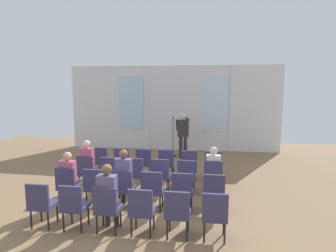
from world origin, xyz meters
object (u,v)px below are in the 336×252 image
chair_r1_c4 (187,174)px  chair_r2_c0 (68,184)px  chair_r1_c3 (161,173)px  chair_r3_c2 (107,206)px  chair_r1_c0 (87,170)px  chair_r3_c1 (74,204)px  chair_r0_c1 (123,161)px  audience_r2_c2 (124,176)px  audience_r3_c2 (108,194)px  chair_r1_c2 (135,172)px  chair_r2_c1 (95,185)px  chair_r2_c3 (153,188)px  chair_r1_c1 (111,171)px  chair_r3_c4 (178,211)px  chair_r2_c5 (214,191)px  chair_r0_c0 (102,160)px  chair_r1_c5 (213,176)px  speaker (183,132)px  chair_r3_c5 (215,213)px  chair_r3_c0 (41,202)px  audience_r1_c0 (88,162)px  chair_r3_c3 (142,208)px  audience_r1_c5 (213,168)px  chair_r0_c3 (167,162)px  chair_r0_c2 (144,161)px  mic_stand (173,148)px  chair_r0_c5 (213,164)px  chair_r2_c4 (183,190)px  chair_r0_c4 (189,163)px  chair_r2_c2 (124,186)px

chair_r1_c4 → chair_r2_c0: same height
chair_r1_c3 → chair_r3_c2: bearing=-107.5°
chair_r1_c0 → chair_r2_c0: same height
chair_r3_c1 → chair_r3_c2: (0.68, 0.00, 0.00)m
chair_r0_c1 → audience_r2_c2: (0.68, -2.07, 0.23)m
chair_r3_c2 → audience_r3_c2: 0.23m
chair_r1_c2 → chair_r2_c1: (-0.68, -1.07, 0.00)m
chair_r1_c3 → chair_r2_c3: size_ratio=1.00×
chair_r1_c1 → chair_r3_c4: same height
chair_r2_c5 → chair_r0_c0: bearing=147.5°
chair_r1_c5 → speaker: bearing=106.5°
chair_r3_c5 → chair_r3_c0: bearing=180.0°
chair_r1_c4 → chair_r0_c0: bearing=158.3°
audience_r1_c0 → chair_r3_c3: (2.03, -2.23, -0.21)m
audience_r1_c5 → chair_r1_c4: bearing=-172.9°
chair_r1_c3 → chair_r1_c5: same height
chair_r1_c2 → chair_r3_c2: size_ratio=1.00×
audience_r1_c0 → chair_r1_c3: bearing=-2.3°
chair_r0_c3 → chair_r2_c3: bearing=-90.0°
chair_r2_c1 → chair_r3_c4: (2.03, -1.07, 0.00)m
chair_r0_c3 → chair_r1_c0: (-2.03, -1.07, 0.00)m
chair_r1_c5 → chair_r2_c3: size_ratio=1.00×
speaker → chair_r0_c2: speaker is taller
chair_r2_c0 → audience_r3_c2: bearing=-36.3°
chair_r0_c3 → audience_r1_c0: audience_r1_c0 is taller
chair_r3_c0 → mic_stand: bearing=73.1°
chair_r1_c1 → audience_r2_c2: 1.23m
chair_r0_c5 → chair_r1_c2: size_ratio=1.00×
chair_r0_c3 → chair_r3_c4: (0.68, -3.22, 0.00)m
chair_r2_c4 → chair_r3_c5: (0.68, -1.07, 0.00)m
chair_r3_c5 → chair_r3_c1: bearing=180.0°
chair_r0_c4 → chair_r3_c4: 3.22m
chair_r2_c0 → audience_r3_c2: size_ratio=0.70×
chair_r1_c5 → chair_r1_c0: bearing=180.0°
speaker → mic_stand: size_ratio=1.11×
chair_r3_c2 → audience_r3_c2: size_ratio=0.70×
chair_r0_c2 → chair_r2_c5: (2.03, -2.15, 0.00)m
chair_r0_c2 → chair_r2_c4: same height
chair_r0_c3 → audience_r1_c0: size_ratio=0.70×
speaker → chair_r0_c2: 2.84m
audience_r1_c5 → chair_r2_c2: audience_r1_c5 is taller
chair_r2_c5 → chair_r3_c2: same height
chair_r0_c0 → chair_r0_c1: same height
chair_r0_c3 → chair_r2_c3: size_ratio=1.00×
chair_r1_c3 → audience_r2_c2: bearing=-124.1°
chair_r0_c2 → chair_r1_c4: bearing=-38.5°
chair_r1_c4 → chair_r2_c1: bearing=-152.1°
chair_r2_c2 → chair_r3_c1: size_ratio=1.00×
chair_r1_c1 → chair_r3_c5: same height
chair_r1_c3 → chair_r3_c5: same height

